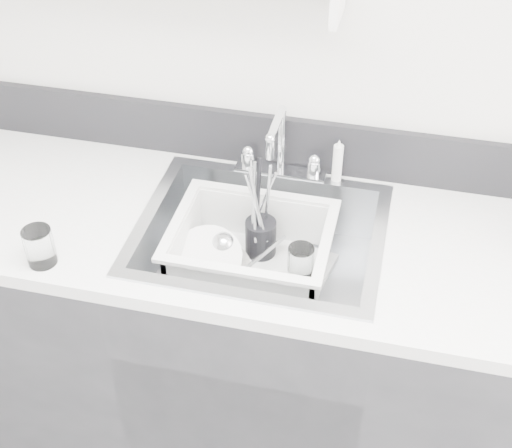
# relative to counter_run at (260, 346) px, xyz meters

# --- Properties ---
(room_shell) EXTENTS (3.50, 3.00, 2.60)m
(room_shell) POSITION_rel_counter_run_xyz_m (0.00, -0.80, 1.22)
(room_shell) COLOR silver
(room_shell) RESTS_ON ground
(counter_run) EXTENTS (3.20, 0.62, 0.92)m
(counter_run) POSITION_rel_counter_run_xyz_m (0.00, 0.00, 0.00)
(counter_run) COLOR #27272B
(counter_run) RESTS_ON ground
(backsplash) EXTENTS (3.20, 0.02, 0.16)m
(backsplash) POSITION_rel_counter_run_xyz_m (0.00, 0.30, 0.54)
(backsplash) COLOR black
(backsplash) RESTS_ON counter_run
(sink) EXTENTS (0.64, 0.52, 0.20)m
(sink) POSITION_rel_counter_run_xyz_m (0.00, 0.00, 0.37)
(sink) COLOR silver
(sink) RESTS_ON counter_run
(faucet) EXTENTS (0.26, 0.18, 0.23)m
(faucet) POSITION_rel_counter_run_xyz_m (0.00, 0.25, 0.52)
(faucet) COLOR silver
(faucet) RESTS_ON counter_run
(side_sprayer) EXTENTS (0.03, 0.03, 0.14)m
(side_sprayer) POSITION_rel_counter_run_xyz_m (0.16, 0.25, 0.53)
(side_sprayer) COLOR white
(side_sprayer) RESTS_ON counter_run
(wash_tub) EXTENTS (0.49, 0.42, 0.17)m
(wash_tub) POSITION_rel_counter_run_xyz_m (-0.03, 0.00, 0.37)
(wash_tub) COLOR white
(wash_tub) RESTS_ON sink
(plate_stack) EXTENTS (0.24, 0.23, 0.09)m
(plate_stack) POSITION_rel_counter_run_xyz_m (-0.13, -0.03, 0.33)
(plate_stack) COLOR white
(plate_stack) RESTS_ON wash_tub
(utensil_cup) EXTENTS (0.09, 0.09, 0.29)m
(utensil_cup) POSITION_rel_counter_run_xyz_m (-0.02, 0.08, 0.37)
(utensil_cup) COLOR black
(utensil_cup) RESTS_ON wash_tub
(ladle) EXTENTS (0.30, 0.18, 0.08)m
(ladle) POSITION_rel_counter_run_xyz_m (-0.04, 0.00, 0.35)
(ladle) COLOR silver
(ladle) RESTS_ON wash_tub
(tumbler_in_tub) EXTENTS (0.09, 0.09, 0.10)m
(tumbler_in_tub) POSITION_rel_counter_run_xyz_m (0.11, 0.01, 0.36)
(tumbler_in_tub) COLOR white
(tumbler_in_tub) RESTS_ON wash_tub
(tumbler_counter) EXTENTS (0.08, 0.08, 0.10)m
(tumbler_counter) POSITION_rel_counter_run_xyz_m (-0.49, -0.24, 0.51)
(tumbler_counter) COLOR white
(tumbler_counter) RESTS_ON counter_run
(bowl_small) EXTENTS (0.10, 0.10, 0.03)m
(bowl_small) POSITION_rel_counter_run_xyz_m (0.08, -0.06, 0.32)
(bowl_small) COLOR white
(bowl_small) RESTS_ON wash_tub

